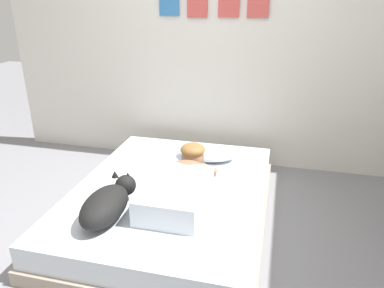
{
  "coord_description": "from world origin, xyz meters",
  "views": [
    {
      "loc": [
        0.67,
        -1.97,
        1.66
      ],
      "look_at": [
        0.01,
        0.7,
        0.52
      ],
      "focal_mm": 34.26,
      "sensor_mm": 36.0,
      "label": 1
    }
  ],
  "objects_px": {
    "dog": "(107,203)",
    "cell_phone": "(186,181)",
    "pillow": "(207,153)",
    "coffee_cup": "(197,164)",
    "bed": "(171,202)",
    "person_lying": "(181,183)"
  },
  "relations": [
    {
      "from": "person_lying",
      "to": "dog",
      "type": "relative_size",
      "value": 1.6
    },
    {
      "from": "person_lying",
      "to": "dog",
      "type": "xyz_separation_m",
      "value": [
        -0.4,
        -0.38,
        -0.0
      ]
    },
    {
      "from": "person_lying",
      "to": "cell_phone",
      "type": "relative_size",
      "value": 6.57
    },
    {
      "from": "person_lying",
      "to": "bed",
      "type": "bearing_deg",
      "value": 135.29
    },
    {
      "from": "bed",
      "to": "cell_phone",
      "type": "bearing_deg",
      "value": 48.38
    },
    {
      "from": "person_lying",
      "to": "cell_phone",
      "type": "height_order",
      "value": "person_lying"
    },
    {
      "from": "person_lying",
      "to": "coffee_cup",
      "type": "bearing_deg",
      "value": 89.22
    },
    {
      "from": "person_lying",
      "to": "coffee_cup",
      "type": "distance_m",
      "value": 0.48
    },
    {
      "from": "coffee_cup",
      "to": "cell_phone",
      "type": "distance_m",
      "value": 0.26
    },
    {
      "from": "pillow",
      "to": "dog",
      "type": "distance_m",
      "value": 1.16
    },
    {
      "from": "pillow",
      "to": "cell_phone",
      "type": "distance_m",
      "value": 0.48
    },
    {
      "from": "bed",
      "to": "cell_phone",
      "type": "height_order",
      "value": "cell_phone"
    },
    {
      "from": "bed",
      "to": "pillow",
      "type": "height_order",
      "value": "pillow"
    },
    {
      "from": "coffee_cup",
      "to": "pillow",
      "type": "bearing_deg",
      "value": 78.57
    },
    {
      "from": "bed",
      "to": "dog",
      "type": "height_order",
      "value": "dog"
    },
    {
      "from": "coffee_cup",
      "to": "cell_phone",
      "type": "bearing_deg",
      "value": -96.83
    },
    {
      "from": "pillow",
      "to": "coffee_cup",
      "type": "height_order",
      "value": "pillow"
    },
    {
      "from": "pillow",
      "to": "person_lying",
      "type": "distance_m",
      "value": 0.7
    },
    {
      "from": "pillow",
      "to": "coffee_cup",
      "type": "bearing_deg",
      "value": -101.43
    },
    {
      "from": "pillow",
      "to": "bed",
      "type": "bearing_deg",
      "value": -106.12
    },
    {
      "from": "bed",
      "to": "dog",
      "type": "xyz_separation_m",
      "value": [
        -0.28,
        -0.49,
        0.24
      ]
    },
    {
      "from": "dog",
      "to": "cell_phone",
      "type": "height_order",
      "value": "dog"
    }
  ]
}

